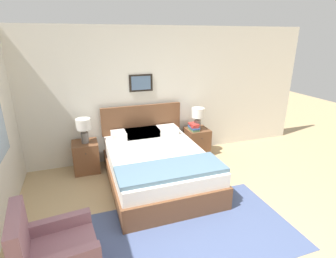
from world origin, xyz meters
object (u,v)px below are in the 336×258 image
(nightstand_near_window, at_px, (86,157))
(nightstand_by_door, at_px, (197,141))
(armchair, at_px, (55,258))
(table_lamp_near_window, at_px, (84,127))
(table_lamp_by_door, at_px, (198,115))
(bed, at_px, (157,165))

(nightstand_near_window, height_order, nightstand_by_door, same)
(armchair, bearing_deg, nightstand_by_door, 125.25)
(table_lamp_near_window, bearing_deg, nightstand_near_window, 128.18)
(nightstand_near_window, relative_size, table_lamp_by_door, 1.25)
(table_lamp_near_window, bearing_deg, bed, -35.64)
(nightstand_by_door, bearing_deg, armchair, -138.52)
(bed, bearing_deg, armchair, -134.93)
(nightstand_near_window, height_order, table_lamp_near_window, table_lamp_near_window)
(armchair, xyz_separation_m, table_lamp_near_window, (0.43, 2.35, 0.58))
(nightstand_by_door, bearing_deg, nightstand_near_window, 180.00)
(nightstand_near_window, bearing_deg, nightstand_by_door, 0.00)
(nightstand_near_window, distance_m, nightstand_by_door, 2.27)
(armchair, xyz_separation_m, nightstand_near_window, (0.41, 2.37, -0.01))
(bed, relative_size, armchair, 2.41)
(table_lamp_by_door, bearing_deg, bed, -144.58)
(armchair, xyz_separation_m, nightstand_by_door, (2.68, 2.37, -0.01))
(nightstand_near_window, relative_size, table_lamp_near_window, 1.25)
(bed, relative_size, table_lamp_by_door, 4.72)
(nightstand_near_window, bearing_deg, table_lamp_by_door, -0.53)
(nightstand_by_door, distance_m, table_lamp_near_window, 2.33)
(nightstand_near_window, distance_m, table_lamp_by_door, 2.34)
(bed, relative_size, nightstand_by_door, 3.79)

